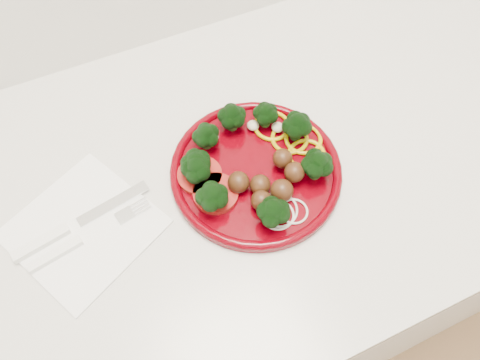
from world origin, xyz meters
name	(u,v)px	position (x,y,z in m)	size (l,w,h in m)	color
counter	(235,271)	(0.00, 1.70, 0.45)	(2.40, 0.60, 0.90)	silver
plate	(251,166)	(0.02, 1.68, 0.92)	(0.25, 0.25, 0.06)	#4E0007
napkin	(84,228)	(-0.23, 1.70, 0.90)	(0.17, 0.17, 0.00)	white
knife	(65,230)	(-0.25, 1.70, 0.91)	(0.20, 0.05, 0.01)	silver
fork	(70,246)	(-0.25, 1.68, 0.91)	(0.18, 0.05, 0.01)	white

